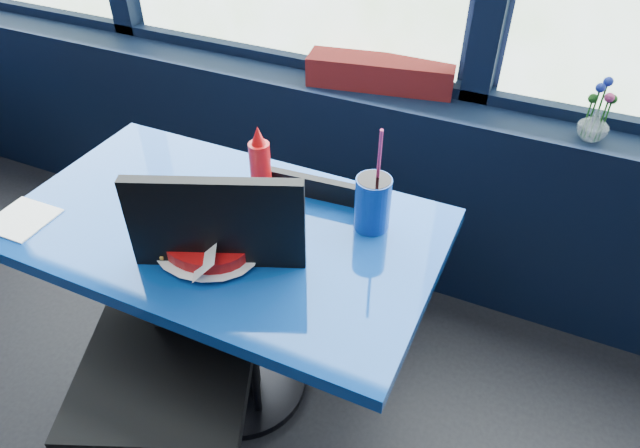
% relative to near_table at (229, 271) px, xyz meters
% --- Properties ---
extents(window_sill, '(5.00, 0.26, 0.80)m').
position_rel_near_table_xyz_m(window_sill, '(-0.30, 0.87, -0.17)').
color(window_sill, black).
rests_on(window_sill, ground).
extents(near_table, '(1.20, 0.70, 0.75)m').
position_rel_near_table_xyz_m(near_table, '(0.00, 0.00, 0.00)').
color(near_table, black).
rests_on(near_table, ground).
extents(chair_near_front, '(0.59, 0.59, 1.00)m').
position_rel_near_table_xyz_m(chair_near_front, '(0.03, -0.25, 0.01)').
color(chair_near_front, black).
rests_on(chair_near_front, ground).
extents(chair_near_back, '(0.39, 0.40, 0.82)m').
position_rel_near_table_xyz_m(chair_near_back, '(0.20, 0.33, -0.10)').
color(chair_near_back, black).
rests_on(chair_near_back, ground).
extents(planter_box, '(0.55, 0.23, 0.11)m').
position_rel_near_table_xyz_m(planter_box, '(0.13, 0.89, 0.29)').
color(planter_box, maroon).
rests_on(planter_box, window_sill).
extents(flower_vase, '(0.13, 0.13, 0.21)m').
position_rel_near_table_xyz_m(flower_vase, '(0.88, 0.82, 0.29)').
color(flower_vase, silver).
rests_on(flower_vase, window_sill).
extents(food_basket, '(0.26, 0.25, 0.09)m').
position_rel_near_table_xyz_m(food_basket, '(0.04, -0.12, 0.22)').
color(food_basket, '#AE0B0C').
rests_on(food_basket, near_table).
extents(ketchup_bottle, '(0.06, 0.06, 0.23)m').
position_rel_near_table_xyz_m(ketchup_bottle, '(0.03, 0.17, 0.28)').
color(ketchup_bottle, '#AE0B0C').
rests_on(ketchup_bottle, near_table).
extents(soda_cup, '(0.10, 0.10, 0.33)m').
position_rel_near_table_xyz_m(soda_cup, '(0.38, 0.17, 0.26)').
color(soda_cup, '#0D3696').
rests_on(soda_cup, near_table).
extents(napkin, '(0.16, 0.16, 0.00)m').
position_rel_near_table_xyz_m(napkin, '(-0.52, -0.22, 0.18)').
color(napkin, white).
rests_on(napkin, near_table).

